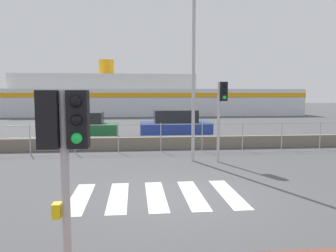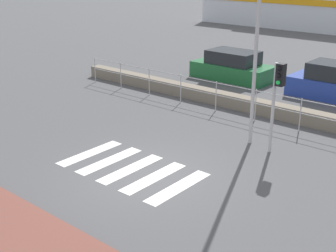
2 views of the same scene
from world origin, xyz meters
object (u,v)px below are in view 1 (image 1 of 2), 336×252
traffic_light_near (64,137)px  ferry_boat (136,98)px  traffic_light_far (222,103)px  streetlamp (195,46)px  parked_car_green (81,127)px  parked_car_blue (175,125)px

traffic_light_near → ferry_boat: 35.97m
traffic_light_far → streetlamp: streetlamp is taller
traffic_light_near → parked_car_green: size_ratio=0.62×
parked_car_blue → traffic_light_near: bearing=-102.2°
streetlamp → ferry_boat: 28.51m
traffic_light_far → streetlamp: (-0.98, 0.09, 2.02)m
streetlamp → traffic_light_near: bearing=-111.3°
traffic_light_near → parked_car_blue: traffic_light_near is taller
traffic_light_near → ferry_boat: bearing=88.3°
traffic_light_far → parked_car_green: 9.55m
traffic_light_far → ferry_boat: bearing=95.8°
traffic_light_near → streetlamp: bearing=68.7°
traffic_light_far → parked_car_blue: bearing=96.1°
traffic_light_far → streetlamp: size_ratio=0.43×
traffic_light_far → parked_car_green: bearing=130.3°
traffic_light_far → streetlamp: bearing=174.5°
parked_car_blue → traffic_light_far: bearing=-83.9°
streetlamp → parked_car_blue: 7.91m
traffic_light_near → parked_car_green: (-2.16, 14.69, -1.33)m
ferry_boat → streetlamp: bearing=-86.2°
traffic_light_near → parked_car_blue: bearing=77.8°
streetlamp → ferry_boat: size_ratio=0.19×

